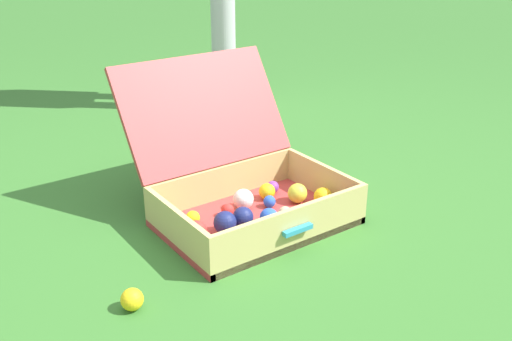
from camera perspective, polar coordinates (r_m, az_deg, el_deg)
ground_plane at (r=1.99m, az=-1.57°, el=-6.08°), size 16.00×16.00×0.00m
open_suitcase at (r=2.04m, az=-1.37°, el=-1.64°), size 0.63×0.70×0.51m
stray_ball_on_grass at (r=1.65m, az=-12.05°, el=-12.25°), size 0.06×0.06×0.06m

